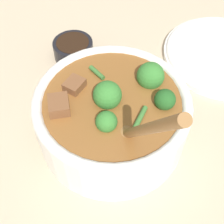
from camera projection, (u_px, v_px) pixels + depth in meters
The scene contains 4 objects.
ground_plane at pixel (112, 134), 0.51m from camera, with size 4.00×4.00×0.00m, color #C6B293.
stew_bowl at pixel (112, 115), 0.47m from camera, with size 0.27×0.23×0.25m.
condiment_bowl at pixel (73, 49), 0.60m from camera, with size 0.08×0.08×0.04m.
empty_plate at pixel (222, 54), 0.61m from camera, with size 0.23×0.23×0.02m.
Camera 1 is at (0.28, -0.01, 0.43)m, focal length 50.00 mm.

